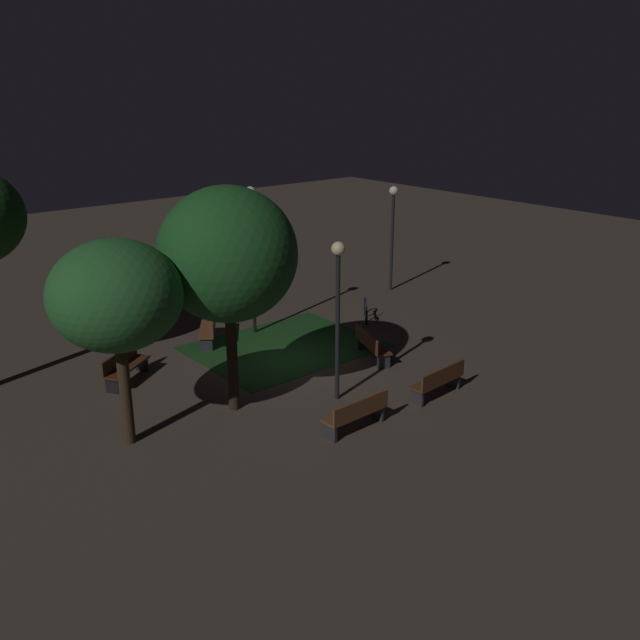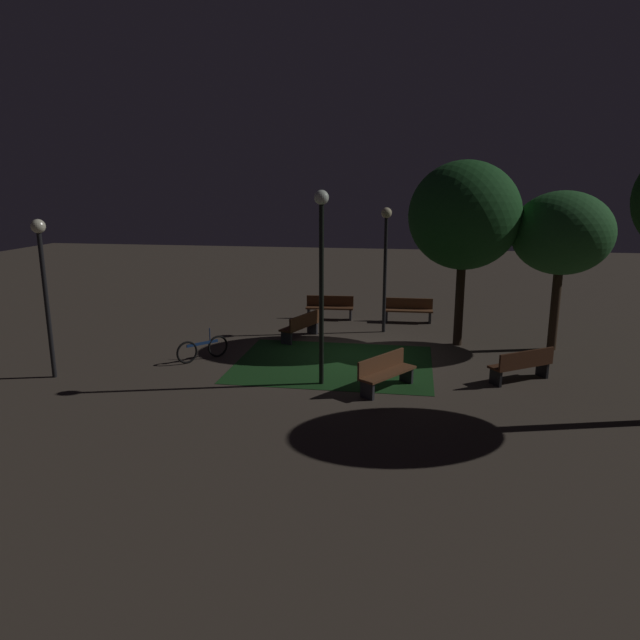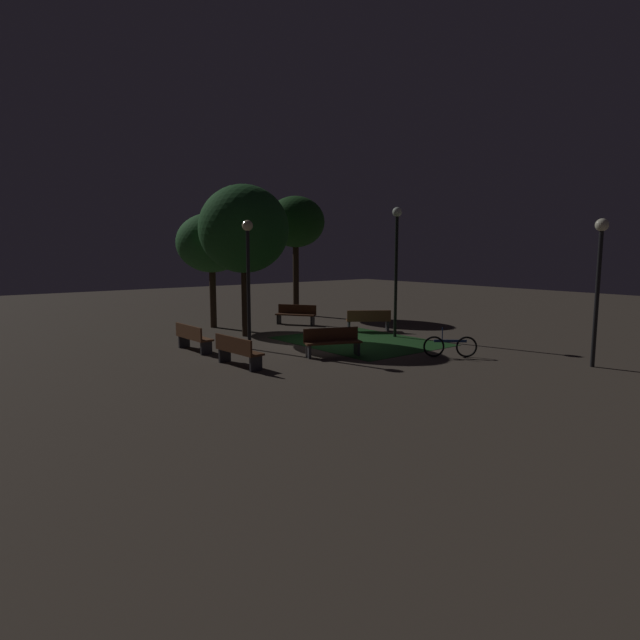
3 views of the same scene
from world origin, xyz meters
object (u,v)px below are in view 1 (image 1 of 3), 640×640
Objects in this scene: lamp_post_plaza_west at (393,220)px; lamp_post_near_wall at (252,236)px; bench_corner at (371,344)px; bench_path_side at (124,366)px; bicycle at (366,311)px; tree_lawn_side at (228,255)px; tree_right_canopy at (116,296)px; lamp_post_path_center at (338,294)px; bench_by_lamp at (210,328)px; bench_front_right at (357,413)px; bench_lawn_edge at (439,380)px.

lamp_post_near_wall is (-7.15, -0.63, 0.42)m from lamp_post_plaza_west.
lamp_post_near_wall is at bearing 107.62° from bench_corner.
bench_path_side is 5.94m from lamp_post_near_wall.
tree_lawn_side is at bearing -158.59° from bicycle.
tree_right_canopy is at bearing -113.71° from bench_path_side.
tree_lawn_side is at bearing 152.42° from lamp_post_path_center.
bench_corner is 7.25m from bench_path_side.
bench_corner is 0.44× the size of lamp_post_plaza_west.
bench_by_lamp is 5.65m from bicycle.
bench_path_side is 0.36× the size of lamp_post_near_wall.
bench_corner is 0.32× the size of tree_lawn_side.
tree_lawn_side is (1.41, -3.42, 3.61)m from bench_path_side.
bench_front_right is 1.03× the size of bench_by_lamp.
bench_lawn_edge is at bearing -83.32° from lamp_post_near_wall.
bench_front_right is 2.98m from bench_lawn_edge.
bicycle is (10.36, 2.85, -3.25)m from tree_right_canopy.
lamp_post_path_center is at bearing 63.69° from bench_front_right.
tree_right_canopy reaches higher than bench_corner.
lamp_post_path_center is at bearing -27.58° from tree_lawn_side.
tree_right_canopy reaches higher than bench_front_right.
bench_front_right is 1.40× the size of bicycle.
lamp_post_plaza_west is at bearing 5.03° from lamp_post_near_wall.
lamp_post_near_wall reaches higher than bench_corner.
bench_by_lamp is at bearing 18.30° from bench_path_side.
bench_path_side is 4.79m from tree_right_canopy.
tree_right_canopy is at bearing 165.65° from lamp_post_path_center.
bench_lawn_edge is 10.44m from lamp_post_plaza_west.
bicycle reaches higher than bench_by_lamp.
tree_right_canopy is at bearing -160.19° from lamp_post_plaza_west.
tree_right_canopy is at bearing -164.62° from bicycle.
bench_front_right is 0.37× the size of lamp_post_near_wall.
lamp_post_near_wall is (1.65, -0.16, 2.82)m from bench_by_lamp.
lamp_post_path_center is 1.03× the size of lamp_post_plaza_west.
lamp_post_plaza_west reaches higher than bench_corner.
bench_front_right is 4.93m from tree_lawn_side.
tree_right_canopy is 14.63m from lamp_post_plaza_west.
bench_lawn_edge is 1.04× the size of bench_by_lamp.
tree_right_canopy is at bearing -146.77° from lamp_post_near_wall.
tree_right_canopy is at bearing 157.89° from bench_lawn_edge.
bench_path_side is at bearing 153.36° from bench_corner.
bench_by_lamp is at bearing 86.46° from bench_front_right.
bench_lawn_edge is 0.43× the size of lamp_post_path_center.
lamp_post_near_wall is at bearing 158.60° from bicycle.
lamp_post_path_center is (-2.15, 1.67, 2.46)m from bench_lawn_edge.
bench_lawn_edge is 7.92m from bench_by_lamp.
bench_front_right is 8.15m from lamp_post_near_wall.
lamp_post_plaza_west reaches higher than bicycle.
bench_path_side is 12.61m from lamp_post_plaza_west.
bench_front_right is at bearing -139.25° from lamp_post_plaza_west.
bicycle reaches higher than bench_lawn_edge.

